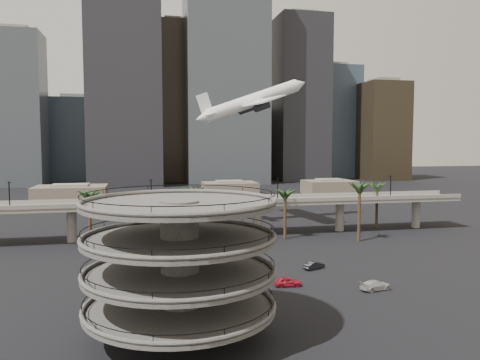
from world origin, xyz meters
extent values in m
plane|color=black|center=(0.00, 0.00, 0.00)|extent=(700.00, 700.00, 0.00)
cylinder|color=#464341|center=(-13.00, -4.00, 8.00)|extent=(4.40, 4.40, 16.50)
cylinder|color=#464341|center=(-13.00, -4.00, 3.77)|extent=(22.00, 22.00, 0.45)
torus|color=#464341|center=(-13.00, -4.00, 4.25)|extent=(22.20, 22.20, 0.50)
torus|color=black|center=(-13.00, -4.00, 5.05)|extent=(21.80, 21.80, 0.10)
cylinder|color=#464341|center=(-13.00, -4.00, 7.78)|extent=(22.00, 22.00, 0.45)
torus|color=#464341|center=(-13.00, -4.00, 8.25)|extent=(22.20, 22.20, 0.50)
torus|color=black|center=(-13.00, -4.00, 9.05)|extent=(21.80, 21.80, 0.10)
cylinder|color=#464341|center=(-13.00, -4.00, 11.78)|extent=(22.00, 22.00, 0.45)
torus|color=#464341|center=(-13.00, -4.00, 12.25)|extent=(22.20, 22.20, 0.50)
torus|color=black|center=(-13.00, -4.00, 13.05)|extent=(21.80, 21.80, 0.10)
cylinder|color=#464341|center=(-13.00, -4.00, 15.78)|extent=(22.00, 22.00, 0.45)
torus|color=#464341|center=(-13.00, -4.00, 16.25)|extent=(22.20, 22.20, 0.50)
torus|color=black|center=(-13.00, -4.00, 17.05)|extent=(21.80, 21.80, 0.10)
cube|color=slate|center=(0.00, 55.00, 8.00)|extent=(130.00, 9.00, 0.90)
cube|color=slate|center=(0.00, 50.50, 8.90)|extent=(130.00, 0.30, 1.00)
cube|color=slate|center=(0.00, 59.50, 8.90)|extent=(130.00, 0.30, 1.00)
cylinder|color=slate|center=(-33.00, 55.00, 3.80)|extent=(2.20, 2.20, 8.00)
cylinder|color=slate|center=(-11.00, 55.00, 3.80)|extent=(2.20, 2.20, 8.00)
cylinder|color=slate|center=(11.00, 55.00, 3.80)|extent=(2.20, 2.20, 8.00)
cylinder|color=slate|center=(33.00, 55.00, 3.80)|extent=(2.20, 2.20, 8.00)
cylinder|color=slate|center=(55.00, 55.00, 3.80)|extent=(2.20, 2.20, 8.00)
cylinder|color=black|center=(-45.00, 51.00, 11.50)|extent=(0.24, 0.24, 6.00)
cylinder|color=black|center=(-15.00, 51.00, 11.50)|extent=(0.24, 0.24, 6.00)
cylinder|color=black|center=(15.00, 51.00, 11.50)|extent=(0.24, 0.24, 6.00)
cylinder|color=black|center=(45.00, 51.00, 11.50)|extent=(0.24, 0.24, 6.00)
cylinder|color=#46351E|center=(-6.00, 44.00, 6.08)|extent=(0.70, 0.70, 12.15)
ellipsoid|color=#203919|center=(-6.00, 44.00, 12.55)|extent=(4.40, 4.40, 2.00)
cylinder|color=#46351E|center=(16.00, 48.00, 5.40)|extent=(0.70, 0.70, 10.80)
ellipsoid|color=#203919|center=(16.00, 48.00, 11.20)|extent=(4.40, 4.40, 2.00)
cylinder|color=#46351E|center=(32.00, 42.00, 6.30)|extent=(0.70, 0.70, 12.60)
ellipsoid|color=#203919|center=(32.00, 42.00, 13.00)|extent=(4.40, 4.40, 2.00)
cylinder|color=#46351E|center=(44.00, 56.00, 5.62)|extent=(0.70, 0.70, 11.25)
ellipsoid|color=#203919|center=(44.00, 56.00, 11.65)|extent=(4.40, 4.40, 2.00)
cylinder|color=#46351E|center=(-28.00, 46.00, 5.85)|extent=(0.70, 0.70, 11.70)
ellipsoid|color=#203919|center=(-28.00, 46.00, 12.10)|extent=(4.40, 4.40, 2.00)
cube|color=brown|center=(-45.00, 140.00, 2.75)|extent=(28.00, 18.00, 5.50)
cube|color=slate|center=(-45.00, 140.00, 5.90)|extent=(14.00, 9.00, 0.80)
cube|color=brown|center=(22.00, 150.00, 2.50)|extent=(24.00, 16.00, 5.00)
cube|color=slate|center=(22.00, 150.00, 5.40)|extent=(12.00, 8.00, 0.80)
cube|color=brown|center=(65.00, 138.00, 3.00)|extent=(22.00, 15.00, 6.00)
cube|color=slate|center=(65.00, 138.00, 6.40)|extent=(11.00, 7.50, 0.80)
cube|color=#41474D|center=(-80.00, 210.00, 40.19)|extent=(26.00, 24.00, 80.37)
cube|color=slate|center=(-80.00, 210.00, 81.57)|extent=(14.30, 13.20, 2.40)
cube|color=#344351|center=(-55.00, 245.00, 24.73)|extent=(30.00, 30.00, 49.46)
cube|color=slate|center=(-55.00, 245.00, 50.66)|extent=(16.50, 16.50, 2.40)
cube|color=black|center=(-25.00, 200.00, 56.67)|extent=(38.00, 30.00, 113.35)
cube|color=black|center=(5.00, 225.00, 46.37)|extent=(28.00, 26.00, 92.74)
cube|color=slate|center=(5.00, 225.00, 93.94)|extent=(15.40, 14.30, 2.40)
cube|color=#41474D|center=(30.00, 205.00, 61.82)|extent=(45.00, 32.00, 123.65)
cube|color=gray|center=(55.00, 240.00, 21.64)|extent=(24.00, 24.00, 43.28)
cube|color=slate|center=(55.00, 240.00, 44.48)|extent=(13.20, 13.20, 2.40)
cube|color=black|center=(78.00, 215.00, 48.94)|extent=(30.00, 28.00, 97.89)
cube|color=slate|center=(78.00, 215.00, 99.09)|extent=(16.50, 15.40, 2.40)
cube|color=#344351|center=(105.00, 235.00, 36.06)|extent=(34.00, 30.00, 72.13)
cube|color=slate|center=(105.00, 235.00, 73.33)|extent=(18.70, 16.50, 2.40)
cube|color=black|center=(130.00, 210.00, 29.88)|extent=(26.00, 26.00, 59.76)
cube|color=slate|center=(130.00, 210.00, 60.96)|extent=(14.30, 14.30, 2.40)
cube|color=gray|center=(18.00, 260.00, 19.58)|extent=(22.00, 22.00, 39.16)
cube|color=slate|center=(18.00, 260.00, 40.36)|extent=(12.10, 12.10, 2.40)
cylinder|color=white|center=(13.33, 69.65, 34.48)|extent=(28.08, 8.23, 12.69)
cone|color=white|center=(27.88, 72.11, 39.61)|extent=(5.07, 4.33, 4.59)
cone|color=white|center=(-1.23, 67.19, 29.36)|extent=(4.87, 3.91, 4.21)
cube|color=white|center=(12.58, 69.52, 33.58)|extent=(11.27, 30.88, 2.48)
cube|color=white|center=(0.52, 67.48, 30.40)|extent=(4.02, 10.34, 1.03)
cube|color=white|center=(-0.40, 67.33, 33.07)|extent=(4.86, 1.16, 6.30)
cylinder|color=#232327|center=(12.58, 75.15, 32.41)|extent=(4.93, 2.77, 3.29)
cylinder|color=#232327|center=(14.43, 64.21, 32.41)|extent=(4.93, 2.77, 3.29)
imported|color=red|center=(5.37, 12.69, 0.74)|extent=(4.49, 2.15, 1.48)
imported|color=black|center=(13.15, 21.39, 0.69)|extent=(4.43, 3.03, 1.38)
imported|color=#B5B4B0|center=(18.14, 8.08, 0.75)|extent=(5.45, 3.05, 1.49)
camera|label=1|loc=(-17.18, -56.96, 22.78)|focal=35.00mm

